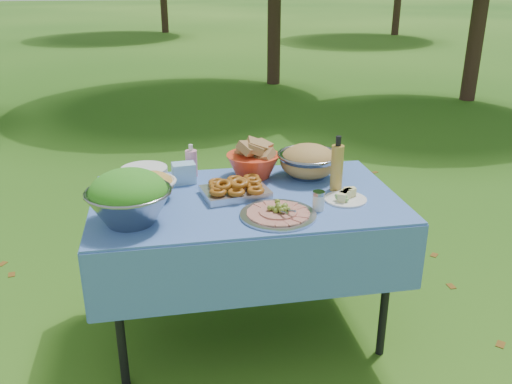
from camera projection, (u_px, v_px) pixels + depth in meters
ground at (247, 328)px, 2.90m from camera, size 80.00×80.00×0.00m
picnic_table at (246, 266)px, 2.76m from camera, size 1.46×0.86×0.76m
salad_bowl at (129, 197)px, 2.30m from camera, size 0.42×0.42×0.24m
pasta_bowl_white at (151, 185)px, 2.59m from camera, size 0.24×0.24×0.13m
plate_stack at (144, 175)px, 2.79m from camera, size 0.28×0.28×0.08m
wipes_box at (184, 173)px, 2.78m from camera, size 0.12×0.10×0.10m
sanitizer_bottle at (191, 161)px, 2.85m from camera, size 0.07×0.07×0.18m
bread_bowl at (253, 160)px, 2.85m from camera, size 0.36×0.36×0.19m
pasta_bowl_steel at (308, 161)px, 2.85m from camera, size 0.38×0.38×0.18m
fried_tray at (235, 189)px, 2.62m from camera, size 0.34×0.27×0.07m
charcuterie_platter at (278, 208)px, 2.40m from camera, size 0.36×0.36×0.08m
oil_bottle at (337, 163)px, 2.65m from camera, size 0.06×0.06×0.28m
cheese_plate at (346, 195)px, 2.57m from camera, size 0.25×0.25×0.06m
shaker at (319, 201)px, 2.46m from camera, size 0.07×0.07×0.09m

